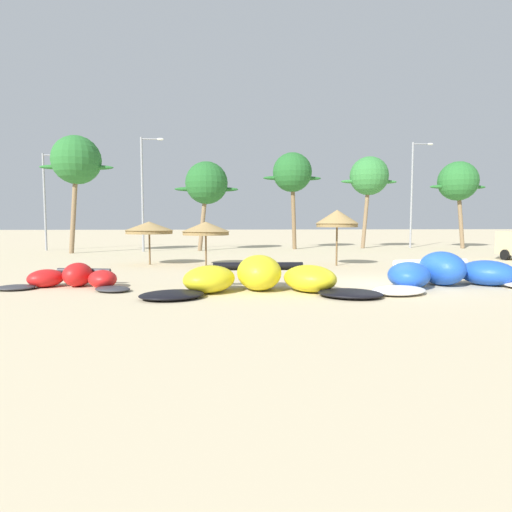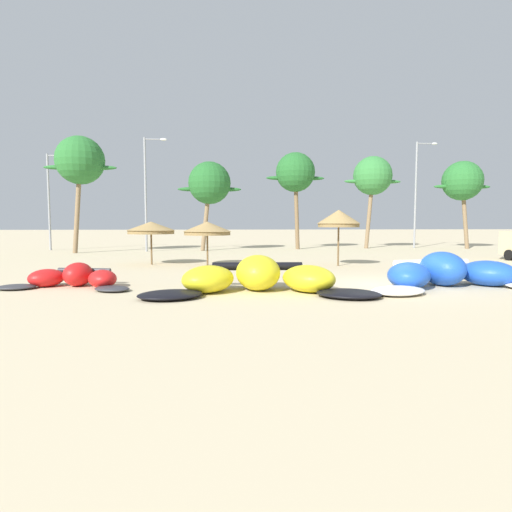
# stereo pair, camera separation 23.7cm
# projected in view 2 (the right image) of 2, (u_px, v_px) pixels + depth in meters

# --- Properties ---
(ground_plane) EXTENTS (260.00, 260.00, 0.00)m
(ground_plane) POSITION_uv_depth(u_px,v_px,m) (384.00, 285.00, 16.43)
(ground_plane) COLOR beige
(kite_far_left) EXTENTS (5.12, 2.85, 0.90)m
(kite_far_left) POSITION_uv_depth(u_px,v_px,m) (74.00, 278.00, 15.92)
(kite_far_left) COLOR #333338
(kite_far_left) RESTS_ON ground
(kite_left) EXTENTS (8.19, 3.89, 1.26)m
(kite_left) POSITION_uv_depth(u_px,v_px,m) (259.00, 278.00, 14.78)
(kite_left) COLOR black
(kite_left) RESTS_ON ground
(kite_left_of_center) EXTENTS (7.82, 4.12, 1.30)m
(kite_left_of_center) POSITION_uv_depth(u_px,v_px,m) (449.00, 274.00, 15.94)
(kite_left_of_center) COLOR white
(kite_left_of_center) RESTS_ON ground
(beach_umbrella_near_van) EXTENTS (2.75, 2.75, 2.46)m
(beach_umbrella_near_van) POSITION_uv_depth(u_px,v_px,m) (151.00, 228.00, 24.35)
(beach_umbrella_near_van) COLOR brown
(beach_umbrella_near_van) RESTS_ON ground
(beach_umbrella_middle) EXTENTS (2.71, 2.71, 2.46)m
(beach_umbrella_middle) POSITION_uv_depth(u_px,v_px,m) (207.00, 228.00, 23.82)
(beach_umbrella_middle) COLOR brown
(beach_umbrella_middle) RESTS_ON ground
(beach_umbrella_near_palms) EXTENTS (2.39, 2.39, 3.11)m
(beach_umbrella_near_palms) POSITION_uv_depth(u_px,v_px,m) (339.00, 218.00, 23.61)
(beach_umbrella_near_palms) COLOR brown
(beach_umbrella_near_palms) RESTS_ON ground
(palm_leftmost) EXTENTS (5.60, 3.73, 9.10)m
(palm_leftmost) POSITION_uv_depth(u_px,v_px,m) (80.00, 161.00, 33.16)
(palm_leftmost) COLOR #7F6647
(palm_leftmost) RESTS_ON ground
(palm_left) EXTENTS (5.39, 3.59, 7.55)m
(palm_left) POSITION_uv_depth(u_px,v_px,m) (209.00, 184.00, 36.17)
(palm_left) COLOR #7F6647
(palm_left) RESTS_ON ground
(palm_left_of_gap) EXTENTS (5.26, 3.51, 8.65)m
(palm_left_of_gap) POSITION_uv_depth(u_px,v_px,m) (295.00, 173.00, 38.16)
(palm_left_of_gap) COLOR brown
(palm_left_of_gap) RESTS_ON ground
(palm_center_left) EXTENTS (5.35, 3.57, 8.52)m
(palm_center_left) POSITION_uv_depth(u_px,v_px,m) (373.00, 176.00, 39.54)
(palm_center_left) COLOR #7F6647
(palm_center_left) RESTS_ON ground
(palm_center_right) EXTENTS (5.37, 3.58, 8.00)m
(palm_center_right) POSITION_uv_depth(u_px,v_px,m) (462.00, 181.00, 38.96)
(palm_center_right) COLOR #7F6647
(palm_center_right) RESTS_ON ground
(lamppost_west) EXTENTS (1.74, 0.24, 8.29)m
(lamppost_west) POSITION_uv_depth(u_px,v_px,m) (50.00, 196.00, 36.83)
(lamppost_west) COLOR gray
(lamppost_west) RESTS_ON ground
(lamppost_west_center) EXTENTS (1.89, 0.24, 9.32)m
(lamppost_west_center) POSITION_uv_depth(u_px,v_px,m) (147.00, 188.00, 35.04)
(lamppost_west_center) COLOR gray
(lamppost_west_center) RESTS_ON ground
(lamppost_east_center) EXTENTS (2.05, 0.24, 9.90)m
(lamppost_east_center) POSITION_uv_depth(u_px,v_px,m) (417.00, 189.00, 40.01)
(lamppost_east_center) COLOR gray
(lamppost_east_center) RESTS_ON ground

